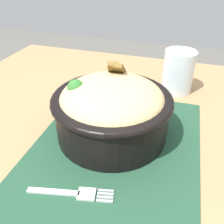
{
  "coord_description": "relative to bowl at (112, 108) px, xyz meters",
  "views": [
    {
      "loc": [
        0.28,
        0.11,
        1.04
      ],
      "look_at": [
        -0.08,
        -0.01,
        0.79
      ],
      "focal_mm": 39.58,
      "sensor_mm": 36.0,
      "label": 1
    }
  ],
  "objects": [
    {
      "name": "fork",
      "position": [
        0.15,
        -0.01,
        -0.06
      ],
      "size": [
        0.04,
        0.13,
        0.0
      ],
      "color": "silver",
      "rests_on": "placemat"
    },
    {
      "name": "drinking_glass",
      "position": [
        -0.22,
        0.1,
        -0.02
      ],
      "size": [
        0.08,
        0.08,
        0.1
      ],
      "color": "silver",
      "rests_on": "table"
    },
    {
      "name": "table",
      "position": [
        0.08,
        0.01,
        -0.14
      ],
      "size": [
        1.03,
        0.94,
        0.74
      ],
      "color": "#99754C",
      "rests_on": "ground_plane"
    },
    {
      "name": "bowl",
      "position": [
        0.0,
        0.0,
        0.0
      ],
      "size": [
        0.23,
        0.23,
        0.13
      ],
      "color": "black",
      "rests_on": "placemat"
    },
    {
      "name": "placemat",
      "position": [
        0.05,
        0.02,
        -0.06
      ],
      "size": [
        0.42,
        0.31,
        0.0
      ],
      "primitive_type": "cube",
      "rotation": [
        0.0,
        0.0,
        0.02
      ],
      "color": "#1E422D",
      "rests_on": "table"
    }
  ]
}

